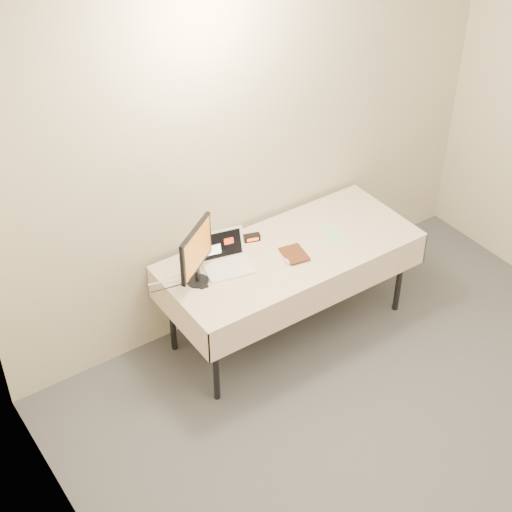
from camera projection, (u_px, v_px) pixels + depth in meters
back_wall at (254, 147)px, 5.42m from camera, size 4.00×0.10×2.70m
table at (290, 257)px, 5.53m from camera, size 1.86×0.81×0.74m
laptop at (226, 258)px, 5.33m from camera, size 0.37×0.35×0.22m
monitor at (196, 251)px, 5.06m from camera, size 0.36×0.26×0.43m
book at (285, 246)px, 5.36m from camera, size 0.16×0.05×0.21m
alarm_clock at (252, 238)px, 5.57m from camera, size 0.13×0.08×0.05m
clicker at (288, 261)px, 5.38m from camera, size 0.04×0.08×0.02m
paper_form at (333, 234)px, 5.64m from camera, size 0.19×0.32×0.00m
usb_dongle at (204, 287)px, 5.16m from camera, size 0.06×0.03×0.01m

